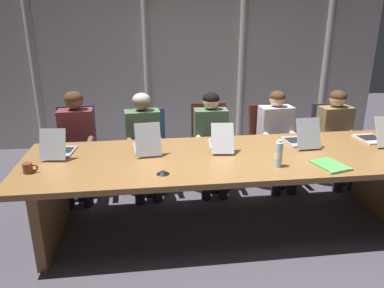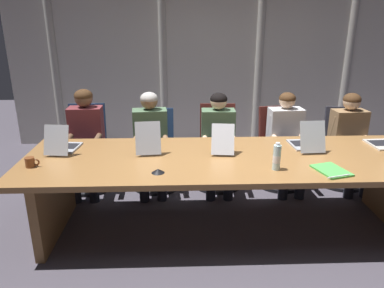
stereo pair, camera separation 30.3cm
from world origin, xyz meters
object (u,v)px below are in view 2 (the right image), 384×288
object	(u,v)px
laptop_right_mid	(306,142)
person_left_end	(85,135)
office_chair_center	(218,155)
office_chair_left_mid	(156,157)
spiral_notepad	(332,171)
office_chair_right_mid	(279,155)
coffee_mug_near	(30,162)
laptop_left_mid	(148,144)
laptop_center	(223,143)
office_chair_right_end	(342,155)
person_right_end	(351,135)
person_right_mid	(287,136)
person_left_mid	(151,136)
conference_mic_left_side	(158,171)
laptop_left_end	(63,145)
office_chair_left_end	(88,157)
person_center	(219,136)
water_bottle_primary	(277,157)

from	to	relation	value
laptop_right_mid	person_left_end	xyz separation A→B (m)	(-2.32, 0.69, -0.12)
person_left_end	office_chair_center	bearing A→B (deg)	93.86
office_chair_left_mid	spiral_notepad	size ratio (longest dim) A/B	2.62
office_chair_right_mid	coffee_mug_near	bearing A→B (deg)	-73.56
laptop_left_mid	laptop_center	bearing A→B (deg)	-94.71
office_chair_right_end	office_chair_left_mid	bearing A→B (deg)	-82.26
person_right_end	person_right_mid	bearing A→B (deg)	-93.82
laptop_right_mid	person_left_mid	distance (m)	1.72
conference_mic_left_side	laptop_left_mid	bearing A→B (deg)	102.22
laptop_left_end	person_left_mid	bearing A→B (deg)	-42.87
laptop_right_mid	spiral_notepad	distance (m)	0.59
person_right_mid	person_right_end	size ratio (longest dim) A/B	1.01
laptop_right_mid	person_right_end	distance (m)	1.05
laptop_right_mid	office_chair_right_mid	size ratio (longest dim) A/B	0.46
office_chair_center	office_chair_right_end	size ratio (longest dim) A/B	1.06
person_left_end	laptop_right_mid	bearing A→B (deg)	71.62
laptop_center	office_chair_right_mid	xyz separation A→B (m)	(0.81, 0.82, -0.45)
office_chair_left_end	person_right_mid	world-z (taller)	person_right_mid
laptop_center	person_left_mid	bearing A→B (deg)	55.06
laptop_center	person_left_end	size ratio (longest dim) A/B	0.40
spiral_notepad	office_chair_right_mid	bearing A→B (deg)	75.16
person_center	person_left_mid	bearing A→B (deg)	-88.29
laptop_center	conference_mic_left_side	distance (m)	0.83
laptop_right_mid	office_chair_right_end	world-z (taller)	laptop_right_mid
person_center	coffee_mug_near	size ratio (longest dim) A/B	9.47
person_left_end	water_bottle_primary	world-z (taller)	person_left_end
laptop_left_mid	person_left_end	xyz separation A→B (m)	(-0.78, 0.68, -0.12)
laptop_center	person_right_mid	size ratio (longest dim) A/B	0.42
laptop_left_end	office_chair_left_end	size ratio (longest dim) A/B	0.43
office_chair_center	spiral_notepad	size ratio (longest dim) A/B	2.76
laptop_left_end	laptop_right_mid	size ratio (longest dim) A/B	0.97
conference_mic_left_side	person_left_mid	bearing A→B (deg)	97.00
office_chair_right_end	coffee_mug_near	xyz separation A→B (m)	(-3.32, -1.23, 0.45)
person_center	conference_mic_left_side	size ratio (longest dim) A/B	10.55
office_chair_left_end	conference_mic_left_side	bearing A→B (deg)	30.26
laptop_left_end	office_chair_center	world-z (taller)	laptop_left_end
office_chair_right_mid	person_center	bearing A→B (deg)	-88.11
laptop_left_end	office_chair_center	distance (m)	1.85
laptop_left_end	laptop_center	size ratio (longest dim) A/B	0.86
office_chair_center	water_bottle_primary	xyz separation A→B (m)	(0.34, -1.37, 0.50)
laptop_center	person_left_mid	xyz separation A→B (m)	(-0.76, 0.67, -0.13)
office_chair_left_mid	spiral_notepad	world-z (taller)	office_chair_left_mid
person_left_mid	coffee_mug_near	distance (m)	1.44
laptop_right_mid	person_center	xyz separation A→B (m)	(-0.78, 0.68, -0.15)
laptop_center	person_right_end	distance (m)	1.74
laptop_right_mid	person_right_end	size ratio (longest dim) A/B	0.38
person_right_end	person_left_mid	bearing A→B (deg)	-93.93
office_chair_left_end	office_chair_right_end	xyz separation A→B (m)	(3.15, -0.01, -0.02)
laptop_left_end	laptop_left_mid	bearing A→B (deg)	-83.55
office_chair_left_mid	person_center	size ratio (longest dim) A/B	0.80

